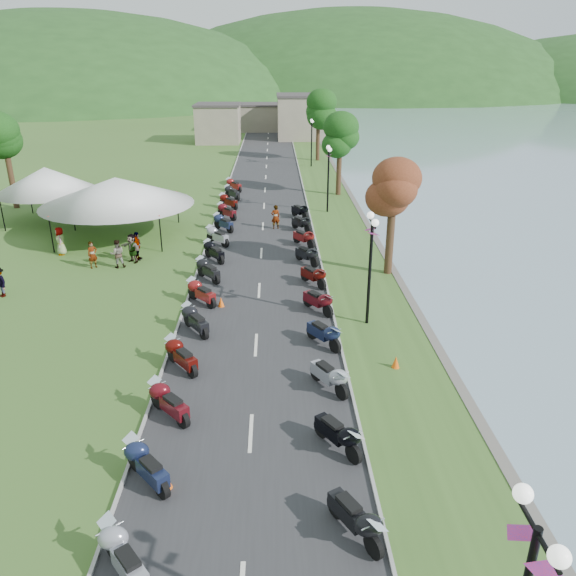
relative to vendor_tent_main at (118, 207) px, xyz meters
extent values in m
cube|color=#2F2F32|center=(9.56, 8.12, -1.99)|extent=(7.00, 120.00, 0.02)
cube|color=gray|center=(7.56, 53.12, 0.50)|extent=(18.00, 16.00, 5.00)
imported|color=slate|center=(-0.05, -6.17, -2.00)|extent=(0.71, 0.70, 1.57)
imported|color=slate|center=(1.37, -6.16, -2.00)|extent=(0.90, 0.66, 1.65)
imported|color=slate|center=(-3.46, -10.33, -2.00)|extent=(1.05, 1.00, 1.58)
cone|color=#F2590C|center=(7.29, -24.31, -1.74)|extent=(0.33, 0.33, 0.51)
camera|label=1|loc=(10.38, -36.84, 9.21)|focal=35.00mm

